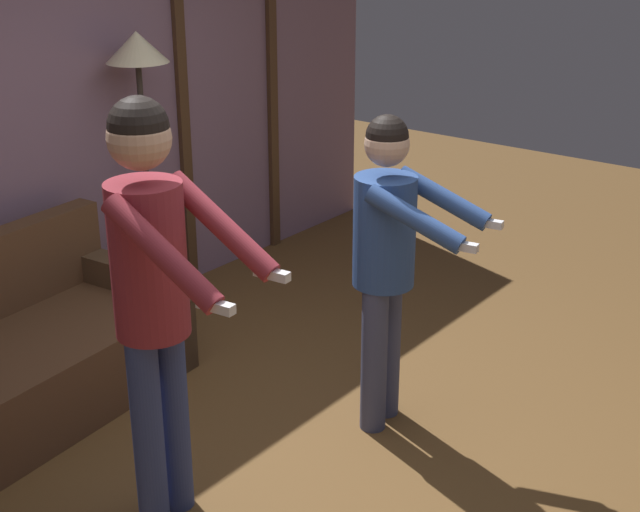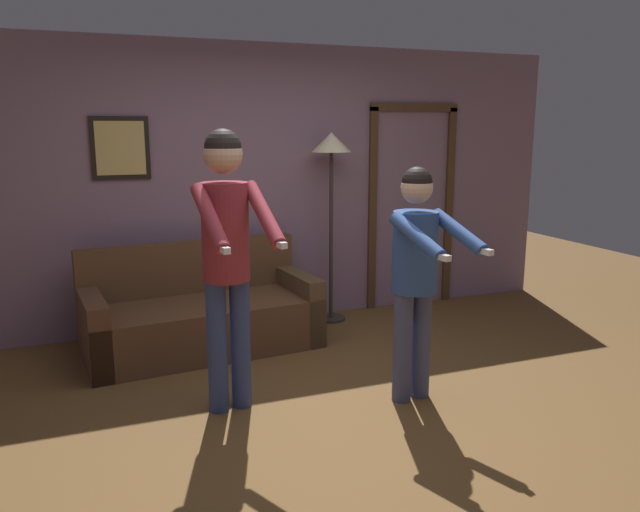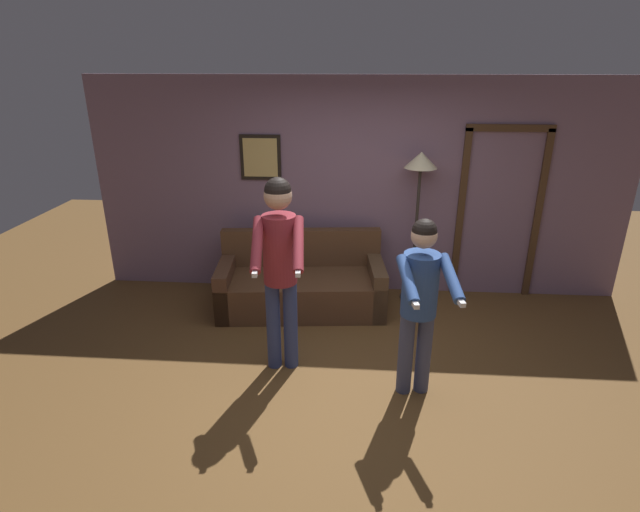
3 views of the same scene
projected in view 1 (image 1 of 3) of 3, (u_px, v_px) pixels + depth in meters
The scene contains 6 objects.
ground_plane at pixel (312, 465), 4.23m from camera, with size 12.00×12.00×0.00m, color brown.
back_wall_assembly at pixel (17, 131), 4.96m from camera, with size 6.40×0.10×2.60m.
couch at pixel (4, 370), 4.52m from camera, with size 1.97×1.03×0.87m.
torchiere_lamp at pixel (139, 77), 5.23m from camera, with size 0.37×0.37×1.80m.
person_standing_left at pixel (153, 276), 3.47m from camera, with size 0.48×0.71×1.84m.
person_standing_right at pixel (388, 248), 4.25m from camera, with size 0.50×0.69×1.60m.
Camera 1 is at (-2.79, -2.22, 2.49)m, focal length 50.00 mm.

